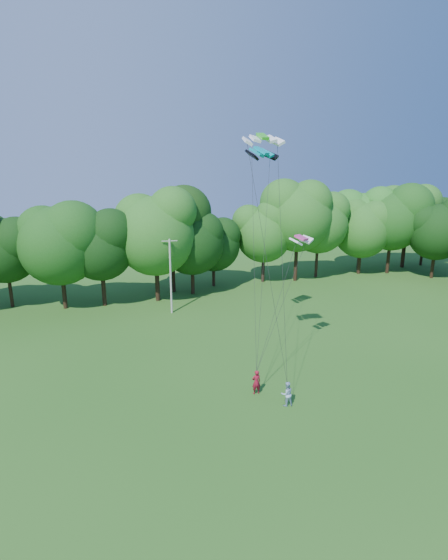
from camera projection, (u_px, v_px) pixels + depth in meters
name	position (u px, v px, depth m)	size (l,w,h in m)	color
ground	(294.00, 543.00, 18.57)	(160.00, 160.00, 0.00)	#235818
utility_pole	(171.00, 276.00, 45.51)	(1.58, 0.37, 7.98)	#B1B0A8
kite_flyer_left	(256.00, 382.00, 30.21)	(0.65, 0.42, 1.77)	maroon
kite_flyer_right	(287.00, 394.00, 28.76)	(0.83, 0.65, 1.70)	#99B6D5
kite_teal	(261.00, 151.00, 34.98)	(3.20, 2.38, 0.71)	#0599A6
kite_green	(263.00, 136.00, 28.29)	(2.73, 1.44, 0.51)	green
kite_pink	(301.00, 238.00, 33.04)	(2.13, 1.55, 0.36)	#CB3883
tree_back_center	(172.00, 227.00, 52.03)	(8.88, 8.88, 12.91)	black
tree_back_east	(362.00, 213.00, 62.58)	(9.22, 9.22, 13.42)	#392317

